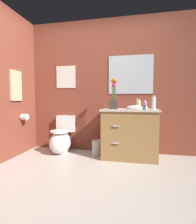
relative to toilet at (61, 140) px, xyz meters
name	(u,v)px	position (x,y,z in m)	size (l,w,h in m)	color
ground_plane	(78,188)	(0.71, -1.19, -0.24)	(9.36, 9.36, 0.00)	#B2ADA3
wall_back	(112,86)	(0.91, 0.30, 1.01)	(4.37, 0.05, 2.50)	brown
toilet	(61,140)	(0.00, 0.00, 0.00)	(0.38, 0.59, 0.69)	white
vanity_cabinet	(130,133)	(1.26, -0.03, 0.19)	(0.94, 0.56, 1.02)	#9E7242
flower_vase	(114,97)	(0.99, -0.06, 0.79)	(0.14, 0.14, 0.52)	#38332D
soap_bottle	(154,103)	(1.63, -0.19, 0.70)	(0.06, 0.06, 0.22)	white
lotion_bottle	(145,105)	(1.51, -0.08, 0.66)	(0.05, 0.05, 0.15)	#B28CBF
hand_wash_bottle	(139,104)	(1.40, 0.01, 0.67)	(0.07, 0.07, 0.17)	beige
trash_bin	(97,148)	(0.69, -0.01, -0.11)	(0.18, 0.18, 0.27)	#B7B7BC
wall_poster	(66,77)	(0.00, 0.27, 1.20)	(0.39, 0.01, 0.43)	silver
wall_mirror	(131,75)	(1.26, 0.27, 1.21)	(0.80, 0.01, 0.70)	#B2BCC6
hanging_towel	(16,86)	(-0.67, -0.33, 0.99)	(0.03, 0.28, 0.52)	tan
toilet_paper_roll	(25,117)	(-0.62, -0.20, 0.44)	(0.11, 0.11, 0.11)	white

